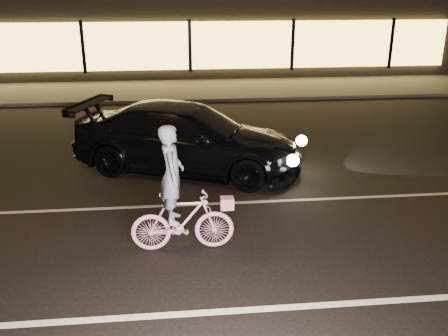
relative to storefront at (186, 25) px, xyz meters
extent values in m
plane|color=black|center=(0.00, -18.97, -2.15)|extent=(90.00, 90.00, 0.00)
cube|color=silver|center=(0.00, -20.47, -2.14)|extent=(60.00, 0.12, 0.01)
cube|color=gray|center=(0.00, -16.97, -2.14)|extent=(60.00, 0.10, 0.01)
cube|color=#383533|center=(0.00, -5.97, -2.09)|extent=(30.00, 4.00, 0.12)
cube|color=black|center=(0.00, 0.03, -0.15)|extent=(25.00, 8.00, 4.00)
cube|color=#FCCC58|center=(0.00, -4.07, -0.55)|extent=(23.00, 0.15, 2.00)
cube|color=black|center=(-4.50, -4.15, -0.55)|extent=(0.15, 0.08, 2.20)
cube|color=black|center=(0.00, -4.15, -0.55)|extent=(0.15, 0.08, 2.20)
cube|color=black|center=(4.50, -4.15, -0.55)|extent=(0.15, 0.08, 2.20)
cube|color=black|center=(9.00, -4.15, -0.55)|extent=(0.15, 0.08, 2.20)
imported|color=#FF4172|center=(-0.71, -18.70, -1.63)|extent=(1.71, 0.48, 1.03)
imported|color=silver|center=(-0.86, -18.70, -0.80)|extent=(0.39, 0.59, 1.61)
cube|color=#DB4986|center=(0.02, -18.70, -1.35)|extent=(0.21, 0.18, 0.20)
imported|color=black|center=(-0.50, -14.93, -1.37)|extent=(5.77, 3.97, 1.55)
sphere|color=#FFF2BF|center=(2.15, -15.21, -1.44)|extent=(0.26, 0.26, 0.26)
sphere|color=#FFF2BF|center=(1.63, -16.53, -1.44)|extent=(0.26, 0.26, 0.26)
camera|label=1|loc=(-0.79, -26.08, 2.04)|focal=40.00mm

